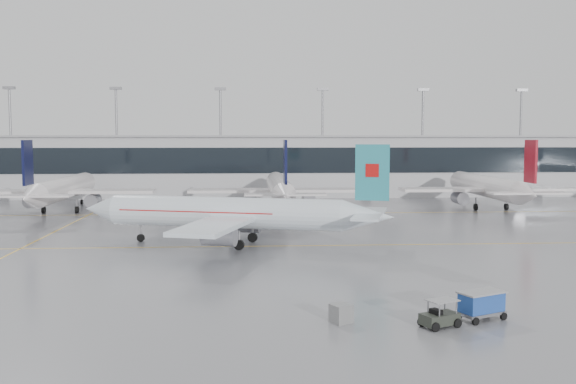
{
  "coord_description": "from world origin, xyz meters",
  "views": [
    {
      "loc": [
        -5.16,
        -70.7,
        12.25
      ],
      "look_at": [
        0.0,
        12.0,
        5.0
      ],
      "focal_mm": 40.0,
      "sensor_mm": 36.0,
      "label": 1
    }
  ],
  "objects": [
    {
      "name": "taxi_line_north",
      "position": [
        0.0,
        30.0,
        0.01
      ],
      "size": [
        120.0,
        0.25,
        0.01
      ],
      "primitive_type": "cube",
      "color": "gold",
      "rests_on": "ground"
    },
    {
      "name": "terminal",
      "position": [
        0.0,
        62.0,
        6.0
      ],
      "size": [
        180.0,
        15.0,
        12.0
      ],
      "primitive_type": "cube",
      "color": "#A8A7AC",
      "rests_on": "ground"
    },
    {
      "name": "light_masts",
      "position": [
        0.0,
        68.0,
        13.34
      ],
      "size": [
        156.4,
        1.0,
        22.6
      ],
      "color": "gray",
      "rests_on": "ground"
    },
    {
      "name": "gse_unit",
      "position": [
        0.9,
        -29.74,
        0.62
      ],
      "size": [
        1.64,
        1.6,
        1.23
      ],
      "primitive_type": "cube",
      "rotation": [
        0.0,
        0.0,
        0.51
      ],
      "color": "gray",
      "rests_on": "ground"
    },
    {
      "name": "terminal_roof",
      "position": [
        0.0,
        62.0,
        12.2
      ],
      "size": [
        182.0,
        16.0,
        0.4
      ],
      "primitive_type": "cube",
      "color": "gray",
      "rests_on": "ground"
    },
    {
      "name": "parked_jet_b",
      "position": [
        -35.0,
        33.69,
        3.71
      ],
      "size": [
        29.64,
        36.96,
        11.72
      ],
      "rotation": [
        0.0,
        0.0,
        1.57
      ],
      "color": "silver",
      "rests_on": "ground"
    },
    {
      "name": "taxi_line_main",
      "position": [
        0.0,
        0.0,
        0.01
      ],
      "size": [
        120.0,
        0.25,
        0.01
      ],
      "primitive_type": "cube",
      "color": "gold",
      "rests_on": "ground"
    },
    {
      "name": "parked_jet_d",
      "position": [
        35.0,
        33.69,
        3.71
      ],
      "size": [
        29.64,
        36.96,
        11.72
      ],
      "rotation": [
        0.0,
        0.0,
        1.57
      ],
      "color": "silver",
      "rests_on": "ground"
    },
    {
      "name": "baggage_tug",
      "position": [
        7.07,
        -31.1,
        0.62
      ],
      "size": [
        3.64,
        2.37,
        1.76
      ],
      "rotation": [
        0.0,
        0.0,
        0.42
      ],
      "color": "#292E26",
      "rests_on": "ground"
    },
    {
      "name": "parked_jet_c",
      "position": [
        -0.0,
        33.69,
        3.71
      ],
      "size": [
        29.64,
        36.96,
        11.72
      ],
      "rotation": [
        0.0,
        0.0,
        1.57
      ],
      "color": "silver",
      "rests_on": "ground"
    },
    {
      "name": "baggage_cart",
      "position": [
        10.35,
        -29.62,
        1.13
      ],
      "size": [
        3.53,
        2.83,
        1.92
      ],
      "rotation": [
        0.0,
        0.0,
        0.42
      ],
      "color": "gray",
      "rests_on": "ground"
    },
    {
      "name": "ground",
      "position": [
        0.0,
        0.0,
        0.0
      ],
      "size": [
        320.0,
        320.0,
        0.0
      ],
      "primitive_type": "plane",
      "color": "gray",
      "rests_on": "ground"
    },
    {
      "name": "taxi_line_cross",
      "position": [
        -30.0,
        15.0,
        0.01
      ],
      "size": [
        0.25,
        60.0,
        0.01
      ],
      "primitive_type": "cube",
      "color": "gold",
      "rests_on": "ground"
    },
    {
      "name": "terminal_glass",
      "position": [
        0.0,
        54.45,
        7.5
      ],
      "size": [
        180.0,
        0.2,
        5.0
      ],
      "primitive_type": "cube",
      "color": "black",
      "rests_on": "ground"
    },
    {
      "name": "air_canada_jet",
      "position": [
        -6.59,
        0.65,
        3.6
      ],
      "size": [
        35.64,
        29.0,
        11.37
      ],
      "rotation": [
        0.0,
        0.0,
        2.85
      ],
      "color": "silver",
      "rests_on": "ground"
    }
  ]
}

